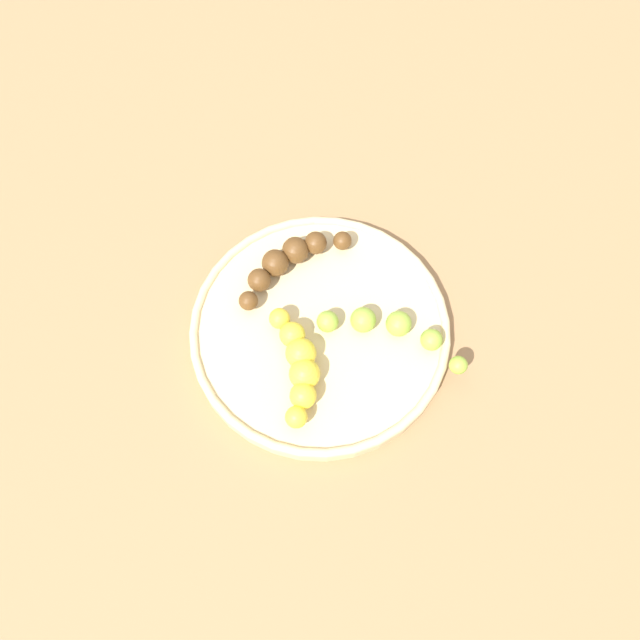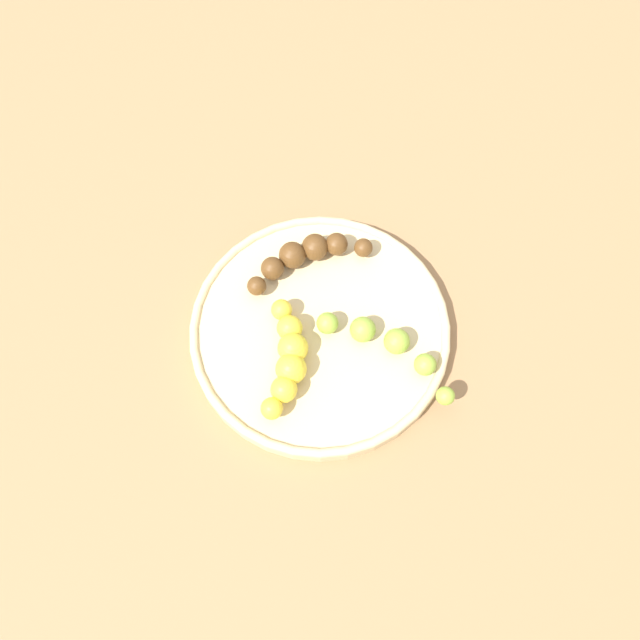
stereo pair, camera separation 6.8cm
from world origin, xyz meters
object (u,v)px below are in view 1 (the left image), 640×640
(fruit_bowl, at_px, (320,330))
(banana_overripe, at_px, (288,260))
(banana_yellow, at_px, (298,364))
(banana_green, at_px, (380,330))

(fruit_bowl, xyz_separation_m, banana_overripe, (0.03, -0.08, 0.02))
(banana_yellow, bearing_deg, fruit_bowl, 55.37)
(fruit_bowl, distance_m, banana_overripe, 0.09)
(banana_overripe, bearing_deg, banana_green, -166.55)
(fruit_bowl, height_order, banana_green, banana_green)
(banana_yellow, height_order, banana_green, banana_yellow)
(banana_green, xyz_separation_m, banana_overripe, (0.09, -0.09, 0.00))
(banana_green, height_order, banana_overripe, banana_overripe)
(banana_yellow, relative_size, banana_green, 0.70)
(banana_yellow, relative_size, banana_overripe, 1.03)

